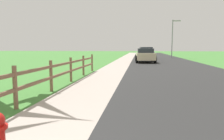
# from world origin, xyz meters

# --- Properties ---
(ground_plane) EXTENTS (120.00, 120.00, 0.00)m
(ground_plane) POSITION_xyz_m (0.00, 25.00, 0.00)
(ground_plane) COLOR #458338
(road_asphalt) EXTENTS (7.00, 66.00, 0.01)m
(road_asphalt) POSITION_xyz_m (3.50, 27.00, 0.00)
(road_asphalt) COLOR #2A2A2A
(road_asphalt) RESTS_ON ground
(curb_concrete) EXTENTS (6.00, 66.00, 0.01)m
(curb_concrete) POSITION_xyz_m (-3.00, 27.00, 0.00)
(curb_concrete) COLOR #B4A69A
(curb_concrete) RESTS_ON ground
(grass_verge) EXTENTS (5.00, 66.00, 0.00)m
(grass_verge) POSITION_xyz_m (-4.50, 27.00, 0.01)
(grass_verge) COLOR #458338
(grass_verge) RESTS_ON ground
(rail_fence) EXTENTS (0.11, 12.59, 1.11)m
(rail_fence) POSITION_xyz_m (-2.24, 6.52, 0.64)
(rail_fence) COLOR brown
(rail_fence) RESTS_ON ground
(parked_suv_beige) EXTENTS (2.17, 4.40, 1.46)m
(parked_suv_beige) POSITION_xyz_m (1.47, 21.36, 0.75)
(parked_suv_beige) COLOR #C6B793
(parked_suv_beige) RESTS_ON ground
(parked_car_white) EXTENTS (2.35, 4.67, 1.61)m
(parked_car_white) POSITION_xyz_m (1.75, 28.62, 0.80)
(parked_car_white) COLOR white
(parked_car_white) RESTS_ON ground
(street_lamp) EXTENTS (1.17, 0.20, 5.53)m
(street_lamp) POSITION_xyz_m (5.72, 30.31, 3.35)
(street_lamp) COLOR gray
(street_lamp) RESTS_ON ground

